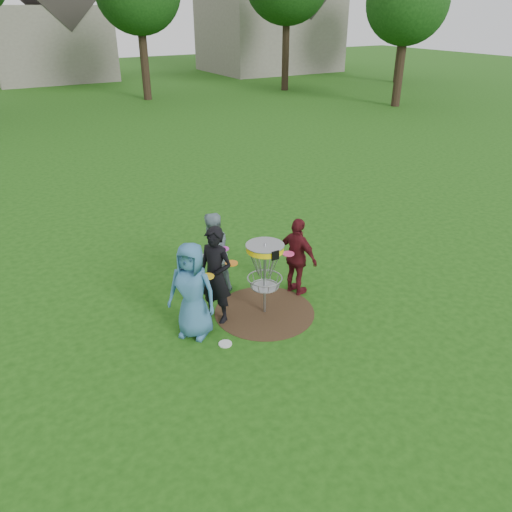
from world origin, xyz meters
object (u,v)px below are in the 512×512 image
player_grey (212,254)px  player_maroon (297,257)px  player_black (215,275)px  disc_golf_basket (265,262)px  player_blue (192,291)px

player_grey → player_maroon: player_grey is taller
player_black → disc_golf_basket: (0.83, -0.24, 0.15)m
player_maroon → disc_golf_basket: (-0.88, -0.28, 0.26)m
player_black → disc_golf_basket: size_ratio=1.26×
disc_golf_basket → player_grey: bearing=112.2°
player_maroon → player_black: bearing=76.4°
player_black → disc_golf_basket: player_black is taller
player_blue → player_grey: 1.41m
disc_golf_basket → player_blue: bearing=178.4°
player_maroon → disc_golf_basket: bearing=92.8°
player_blue → disc_golf_basket: size_ratio=1.21×
player_grey → disc_golf_basket: (0.46, -1.13, 0.21)m
player_grey → player_maroon: size_ratio=1.06×
player_black → player_blue: bearing=-99.3°
player_black → player_grey: bearing=126.8°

